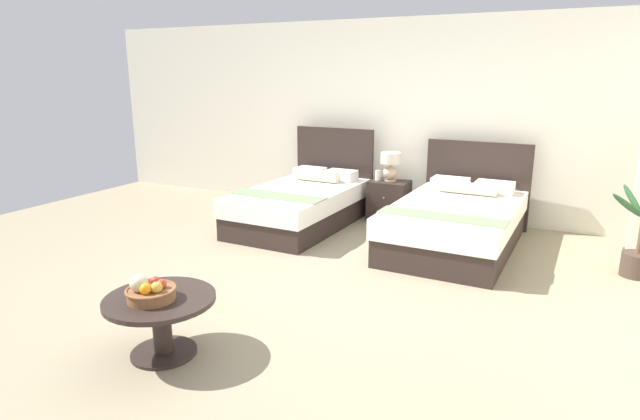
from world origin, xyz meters
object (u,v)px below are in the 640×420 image
object	(u,v)px
bed_near_window	(302,203)
nightstand	(389,200)
coffee_table	(161,314)
bed_near_corner	(457,222)
table_lamp	(391,164)
vase	(378,175)
fruit_bowl	(150,291)
potted_palm	(638,250)

from	to	relation	value
bed_near_window	nightstand	bearing A→B (deg)	38.87
bed_near_window	coffee_table	size ratio (longest dim) A/B	2.72
bed_near_corner	table_lamp	xyz separation A→B (m)	(-1.10, 0.79, 0.48)
vase	bed_near_corner	bearing A→B (deg)	-30.29
bed_near_corner	fruit_bowl	world-z (taller)	bed_near_corner
vase	potted_palm	xyz separation A→B (m)	(3.09, -0.89, -0.35)
nightstand	vase	distance (m)	0.38
bed_near_window	fruit_bowl	bearing A→B (deg)	-79.24
bed_near_window	bed_near_corner	world-z (taller)	bed_near_window
coffee_table	fruit_bowl	size ratio (longest dim) A/B	2.25
coffee_table	fruit_bowl	bearing A→B (deg)	-107.08
potted_palm	bed_near_window	bearing A→B (deg)	177.63
nightstand	fruit_bowl	distance (m)	4.28
bed_near_window	potted_palm	distance (m)	3.88
table_lamp	potted_palm	size ratio (longest dim) A/B	0.42
table_lamp	potted_palm	bearing A→B (deg)	-17.94
bed_near_corner	table_lamp	distance (m)	1.44
vase	coffee_table	bearing A→B (deg)	-91.50
bed_near_corner	vase	distance (m)	1.49
bed_near_corner	vase	size ratio (longest dim) A/B	15.69
table_lamp	vase	world-z (taller)	table_lamp
table_lamp	fruit_bowl	world-z (taller)	table_lamp
bed_near_corner	vase	bearing A→B (deg)	149.71
nightstand	coffee_table	xyz separation A→B (m)	(-0.27, -4.20, 0.04)
coffee_table	fruit_bowl	xyz separation A→B (m)	(-0.02, -0.07, 0.20)
vase	fruit_bowl	world-z (taller)	vase
fruit_bowl	bed_near_window	bearing A→B (deg)	100.76
bed_near_window	table_lamp	size ratio (longest dim) A/B	5.49
bed_near_corner	coffee_table	xyz separation A→B (m)	(-1.37, -3.43, 0.02)
coffee_table	potted_palm	bearing A→B (deg)	45.69
bed_near_window	vase	size ratio (longest dim) A/B	15.05
fruit_bowl	potted_palm	distance (m)	4.64
potted_palm	table_lamp	bearing A→B (deg)	162.06
bed_near_corner	potted_palm	size ratio (longest dim) A/B	2.43
vase	bed_near_window	bearing A→B (deg)	-137.53
nightstand	vase	world-z (taller)	vase
bed_near_window	coffee_table	distance (m)	3.50
bed_near_window	table_lamp	xyz separation A→B (m)	(0.95, 0.79, 0.48)
bed_near_window	nightstand	xyz separation A→B (m)	(0.95, 0.77, -0.02)
bed_near_corner	coffee_table	bearing A→B (deg)	-111.73
table_lamp	coffee_table	bearing A→B (deg)	-93.61
nightstand	bed_near_corner	bearing A→B (deg)	-35.15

